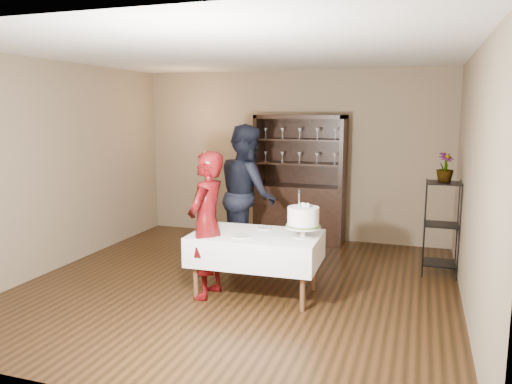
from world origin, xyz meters
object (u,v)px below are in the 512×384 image
at_px(man, 247,194).
at_px(cake, 303,218).
at_px(plant_etagere, 442,224).
at_px(woman, 207,225).
at_px(china_hutch, 300,200).
at_px(potted_plant, 445,167).
at_px(cake_table, 256,248).

xyz_separation_m(man, cake, (1.04, -1.13, -0.03)).
height_order(plant_etagere, cake, cake).
bearing_deg(woman, cake, 105.92).
distance_m(china_hutch, plant_etagere, 2.33).
distance_m(plant_etagere, man, 2.53).
height_order(plant_etagere, potted_plant, potted_plant).
bearing_deg(cake, cake_table, -178.53).
xyz_separation_m(china_hutch, man, (-0.42, -1.31, 0.28)).
height_order(china_hutch, cake_table, china_hutch).
xyz_separation_m(cake_table, cake, (0.53, 0.01, 0.38)).
distance_m(cake_table, man, 1.32).
height_order(cake_table, woman, woman).
distance_m(plant_etagere, potted_plant, 0.72).
distance_m(cake_table, woman, 0.61).
distance_m(plant_etagere, woman, 2.97).
relative_size(china_hutch, cake_table, 1.39).
bearing_deg(plant_etagere, man, -174.16).
height_order(china_hutch, potted_plant, china_hutch).
bearing_deg(potted_plant, man, -173.04).
height_order(china_hutch, plant_etagere, china_hutch).
distance_m(woman, cake, 1.06).
height_order(man, potted_plant, man).
bearing_deg(cake_table, potted_plant, 36.14).
xyz_separation_m(china_hutch, woman, (-0.41, -2.67, 0.15)).
distance_m(china_hutch, potted_plant, 2.42).
xyz_separation_m(woman, man, (-0.01, 1.36, 0.13)).
height_order(woman, potted_plant, woman).
height_order(plant_etagere, man, man).
xyz_separation_m(plant_etagere, cake_table, (-1.99, -1.40, -0.11)).
bearing_deg(woman, man, -176.21).
bearing_deg(potted_plant, china_hutch, 154.31).
distance_m(china_hutch, cake, 2.53).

